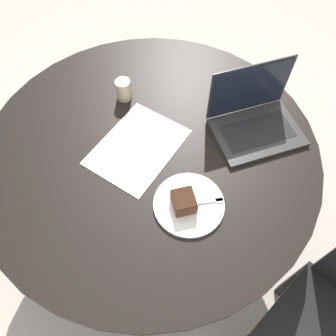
% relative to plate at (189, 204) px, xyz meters
% --- Properties ---
extents(ground_plane, '(12.00, 12.00, 0.00)m').
position_rel_plate_xyz_m(ground_plane, '(0.26, 0.15, -0.74)').
color(ground_plane, '#B7AD9E').
extents(dining_table, '(1.34, 1.34, 0.73)m').
position_rel_plate_xyz_m(dining_table, '(0.26, 0.15, -0.12)').
color(dining_table, black).
rests_on(dining_table, ground_plane).
extents(paper_document, '(0.46, 0.44, 0.00)m').
position_rel_plate_xyz_m(paper_document, '(0.25, 0.19, -0.00)').
color(paper_document, white).
rests_on(paper_document, dining_table).
extents(plate, '(0.25, 0.25, 0.01)m').
position_rel_plate_xyz_m(plate, '(0.00, 0.00, 0.00)').
color(plate, silver).
rests_on(plate, dining_table).
extents(cake_slice, '(0.10, 0.09, 0.06)m').
position_rel_plate_xyz_m(cake_slice, '(-0.01, 0.02, 0.03)').
color(cake_slice, brown).
rests_on(cake_slice, plate).
extents(fork, '(0.05, 0.17, 0.00)m').
position_rel_plate_xyz_m(fork, '(0.00, -0.06, 0.01)').
color(fork, silver).
rests_on(fork, plate).
extents(coffee_glass, '(0.07, 0.07, 0.09)m').
position_rel_plate_xyz_m(coffee_glass, '(0.52, 0.26, 0.04)').
color(coffee_glass, '#C6AD89').
rests_on(coffee_glass, dining_table).
extents(laptop, '(0.35, 0.40, 0.25)m').
position_rel_plate_xyz_m(laptop, '(0.35, -0.27, 0.04)').
color(laptop, '#2D2D2D').
rests_on(laptop, dining_table).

